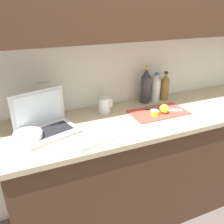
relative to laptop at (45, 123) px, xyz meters
The scene contains 14 objects.
ground_plane 1.24m from the laptop, ahead, with size 12.00×12.00×0.00m, color #564C47.
wall_back 1.01m from the laptop, 14.10° to the left, with size 5.20×0.38×2.60m.
counter_unit 0.95m from the laptop, ahead, with size 2.19×0.62×0.90m.
laptop is the anchor object (origin of this frame).
cutting_board 0.82m from the laptop, ahead, with size 0.42×0.24×0.01m, color #D1473D.
knife 0.83m from the laptop, ahead, with size 0.26×0.14×0.02m.
lemon_half_cut 0.76m from the laptop, ahead, with size 0.07×0.07×0.04m.
lemon_whole_beside 0.84m from the laptop, ahead, with size 0.07×0.07×0.07m.
bottle_green_soda 1.03m from the laptop, 10.02° to the left, with size 0.07×0.07×0.24m.
bottle_oil_tall 0.94m from the laptop, 10.96° to the left, with size 0.07×0.07×0.24m.
bottle_water_clear 0.85m from the laptop, 12.22° to the left, with size 0.08×0.08×0.30m.
measuring_cup 0.47m from the laptop, 16.00° to the left, with size 0.11×0.09×0.11m.
bowl_white 0.14m from the laptop, 145.67° to the right, with size 0.17×0.17×0.05m.
dish_towel 0.32m from the laptop, 45.07° to the right, with size 0.22×0.16×0.02m, color white.
Camera 1 is at (-0.91, -1.34, 1.64)m, focal length 38.00 mm.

